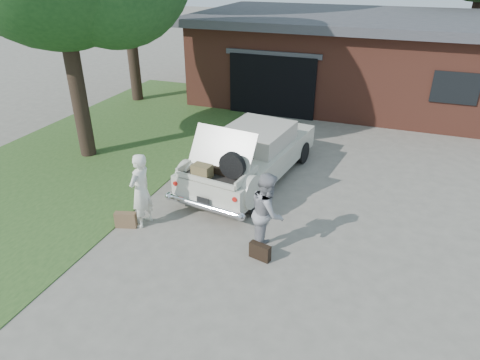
% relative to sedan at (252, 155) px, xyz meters
% --- Properties ---
extents(ground, '(90.00, 90.00, 0.00)m').
position_rel_sedan_xyz_m(ground, '(0.49, -2.79, -0.70)').
color(ground, gray).
rests_on(ground, ground).
extents(grass_strip, '(6.00, 16.00, 0.02)m').
position_rel_sedan_xyz_m(grass_strip, '(-5.01, 0.21, -0.69)').
color(grass_strip, '#2D4C1E').
rests_on(grass_strip, ground).
extents(house, '(12.80, 7.80, 3.30)m').
position_rel_sedan_xyz_m(house, '(1.47, 8.69, 0.97)').
color(house, brown).
rests_on(house, ground).
extents(sedan, '(2.46, 4.96, 1.83)m').
position_rel_sedan_xyz_m(sedan, '(0.00, 0.00, 0.00)').
color(sedan, beige).
rests_on(sedan, ground).
extents(woman_left, '(0.45, 0.64, 1.67)m').
position_rel_sedan_xyz_m(woman_left, '(-1.49, -2.90, 0.14)').
color(woman_left, white).
rests_on(woman_left, ground).
extents(woman_right, '(0.83, 0.95, 1.66)m').
position_rel_sedan_xyz_m(woman_right, '(1.29, -2.79, 0.13)').
color(woman_right, '#939197').
rests_on(woman_right, ground).
extents(suitcase_left, '(0.48, 0.27, 0.36)m').
position_rel_sedan_xyz_m(suitcase_left, '(-1.80, -3.14, -0.52)').
color(suitcase_left, brown).
rests_on(suitcase_left, ground).
extents(suitcase_right, '(0.45, 0.23, 0.33)m').
position_rel_sedan_xyz_m(suitcase_right, '(1.27, -3.19, -0.53)').
color(suitcase_right, black).
rests_on(suitcase_right, ground).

